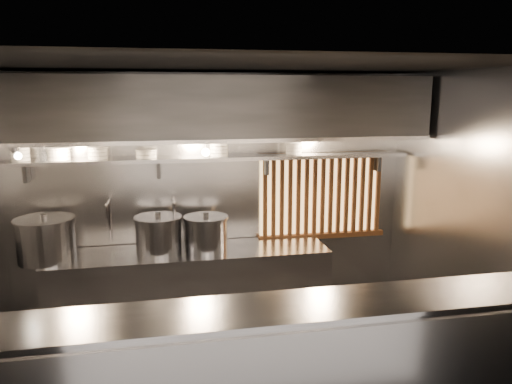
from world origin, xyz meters
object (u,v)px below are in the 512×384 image
object	(u,v)px
pendant_bulb	(206,152)
stock_pot_right	(206,233)
stock_pot_left	(46,239)
stock_pot_mid	(159,234)
heat_lamp	(15,150)

from	to	relation	value
pendant_bulb	stock_pot_right	xyz separation A→B (m)	(-0.02, -0.07, -0.87)
pendant_bulb	stock_pot_left	distance (m)	1.85
stock_pot_mid	stock_pot_right	world-z (taller)	stock_pot_mid
heat_lamp	stock_pot_left	bearing A→B (deg)	58.78
heat_lamp	stock_pot_left	size ratio (longest dim) A/B	0.54
stock_pot_left	stock_pot_right	world-z (taller)	stock_pot_left
stock_pot_right	pendant_bulb	bearing A→B (deg)	73.54
heat_lamp	stock_pot_right	size ratio (longest dim) A/B	0.56
pendant_bulb	stock_pot_mid	bearing A→B (deg)	-172.86
stock_pot_mid	stock_pot_right	size ratio (longest dim) A/B	1.08
pendant_bulb	stock_pot_left	bearing A→B (deg)	-176.34
stock_pot_left	stock_pot_right	bearing A→B (deg)	1.31
heat_lamp	stock_pot_right	world-z (taller)	heat_lamp
stock_pot_mid	stock_pot_right	xyz separation A→B (m)	(0.51, -0.00, -0.01)
stock_pot_left	heat_lamp	bearing A→B (deg)	-121.22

